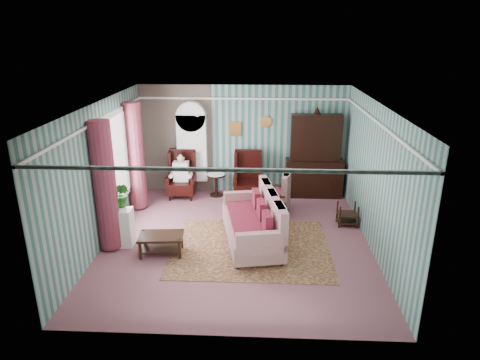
{
  "coord_description": "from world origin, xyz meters",
  "views": [
    {
      "loc": [
        0.46,
        -8.12,
        4.24
      ],
      "look_at": [
        0.04,
        0.6,
        1.16
      ],
      "focal_mm": 32.0,
      "sensor_mm": 36.0,
      "label": 1
    }
  ],
  "objects_px": {
    "nest_table": "(347,214)",
    "plant_stand": "(119,227)",
    "wingback_right": "(248,176)",
    "wingback_left": "(181,175)",
    "seated_woman": "(181,176)",
    "dresser_hutch": "(315,153)",
    "round_side_table": "(216,185)",
    "bookcase": "(192,153)",
    "floral_armchair": "(273,196)",
    "coffee_table": "(162,244)",
    "sofa": "(252,220)"
  },
  "relations": [
    {
      "from": "nest_table",
      "to": "sofa",
      "type": "relative_size",
      "value": 0.24
    },
    {
      "from": "round_side_table",
      "to": "plant_stand",
      "type": "xyz_separation_m",
      "value": [
        -1.7,
        -2.9,
        0.1
      ]
    },
    {
      "from": "coffee_table",
      "to": "round_side_table",
      "type": "bearing_deg",
      "value": 76.68
    },
    {
      "from": "bookcase",
      "to": "wingback_left",
      "type": "height_order",
      "value": "bookcase"
    },
    {
      "from": "bookcase",
      "to": "plant_stand",
      "type": "height_order",
      "value": "bookcase"
    },
    {
      "from": "wingback_left",
      "to": "seated_woman",
      "type": "bearing_deg",
      "value": 0.0
    },
    {
      "from": "dresser_hutch",
      "to": "round_side_table",
      "type": "bearing_deg",
      "value": -177.36
    },
    {
      "from": "wingback_left",
      "to": "seated_woman",
      "type": "distance_m",
      "value": 0.04
    },
    {
      "from": "wingback_right",
      "to": "floral_armchair",
      "type": "distance_m",
      "value": 1.16
    },
    {
      "from": "wingback_left",
      "to": "floral_armchair",
      "type": "xyz_separation_m",
      "value": [
        2.38,
        -0.95,
        -0.19
      ]
    },
    {
      "from": "plant_stand",
      "to": "wingback_right",
      "type": "bearing_deg",
      "value": 47.16
    },
    {
      "from": "seated_woman",
      "to": "plant_stand",
      "type": "xyz_separation_m",
      "value": [
        -0.8,
        -2.75,
        -0.19
      ]
    },
    {
      "from": "seated_woman",
      "to": "nest_table",
      "type": "height_order",
      "value": "seated_woman"
    },
    {
      "from": "dresser_hutch",
      "to": "coffee_table",
      "type": "xyz_separation_m",
      "value": [
        -3.36,
        -3.35,
        -0.97
      ]
    },
    {
      "from": "round_side_table",
      "to": "nest_table",
      "type": "distance_m",
      "value": 3.6
    },
    {
      "from": "bookcase",
      "to": "sofa",
      "type": "xyz_separation_m",
      "value": [
        1.66,
        -2.92,
        -0.6
      ]
    },
    {
      "from": "wingback_right",
      "to": "coffee_table",
      "type": "relative_size",
      "value": 1.44
    },
    {
      "from": "nest_table",
      "to": "plant_stand",
      "type": "xyz_separation_m",
      "value": [
        -4.87,
        -1.2,
        0.13
      ]
    },
    {
      "from": "wingback_left",
      "to": "seated_woman",
      "type": "height_order",
      "value": "wingback_left"
    },
    {
      "from": "plant_stand",
      "to": "floral_armchair",
      "type": "height_order",
      "value": "floral_armchair"
    },
    {
      "from": "dresser_hutch",
      "to": "nest_table",
      "type": "relative_size",
      "value": 4.37
    },
    {
      "from": "wingback_left",
      "to": "round_side_table",
      "type": "height_order",
      "value": "wingback_left"
    },
    {
      "from": "wingback_left",
      "to": "wingback_right",
      "type": "xyz_separation_m",
      "value": [
        1.75,
        0.0,
        0.0
      ]
    },
    {
      "from": "sofa",
      "to": "coffee_table",
      "type": "bearing_deg",
      "value": 96.53
    },
    {
      "from": "sofa",
      "to": "coffee_table",
      "type": "distance_m",
      "value": 1.89
    },
    {
      "from": "floral_armchair",
      "to": "sofa",
      "type": "bearing_deg",
      "value": 174.29
    },
    {
      "from": "seated_woman",
      "to": "coffee_table",
      "type": "xyz_separation_m",
      "value": [
        0.14,
        -3.08,
        -0.38
      ]
    },
    {
      "from": "sofa",
      "to": "coffee_table",
      "type": "height_order",
      "value": "sofa"
    },
    {
      "from": "wingback_left",
      "to": "nest_table",
      "type": "bearing_deg",
      "value": -20.85
    },
    {
      "from": "plant_stand",
      "to": "coffee_table",
      "type": "bearing_deg",
      "value": -19.32
    },
    {
      "from": "dresser_hutch",
      "to": "plant_stand",
      "type": "bearing_deg",
      "value": -144.92
    },
    {
      "from": "seated_woman",
      "to": "floral_armchair",
      "type": "relative_size",
      "value": 1.36
    },
    {
      "from": "bookcase",
      "to": "coffee_table",
      "type": "height_order",
      "value": "bookcase"
    },
    {
      "from": "dresser_hutch",
      "to": "wingback_left",
      "type": "xyz_separation_m",
      "value": [
        -3.5,
        -0.27,
        -0.55
      ]
    },
    {
      "from": "plant_stand",
      "to": "floral_armchair",
      "type": "xyz_separation_m",
      "value": [
        3.18,
        1.8,
        0.03
      ]
    },
    {
      "from": "wingback_left",
      "to": "wingback_right",
      "type": "bearing_deg",
      "value": 0.0
    },
    {
      "from": "seated_woman",
      "to": "plant_stand",
      "type": "relative_size",
      "value": 1.47
    },
    {
      "from": "nest_table",
      "to": "sofa",
      "type": "xyz_separation_m",
      "value": [
        -2.16,
        -0.98,
        0.25
      ]
    },
    {
      "from": "dresser_hutch",
      "to": "coffee_table",
      "type": "relative_size",
      "value": 2.73
    },
    {
      "from": "nest_table",
      "to": "coffee_table",
      "type": "distance_m",
      "value": 4.22
    },
    {
      "from": "round_side_table",
      "to": "sofa",
      "type": "relative_size",
      "value": 0.27
    },
    {
      "from": "nest_table",
      "to": "bookcase",
      "type": "bearing_deg",
      "value": 153.08
    },
    {
      "from": "plant_stand",
      "to": "floral_armchair",
      "type": "relative_size",
      "value": 0.92
    },
    {
      "from": "sofa",
      "to": "floral_armchair",
      "type": "relative_size",
      "value": 2.61
    },
    {
      "from": "bookcase",
      "to": "round_side_table",
      "type": "distance_m",
      "value": 1.07
    },
    {
      "from": "coffee_table",
      "to": "wingback_left",
      "type": "bearing_deg",
      "value": 92.52
    },
    {
      "from": "dresser_hutch",
      "to": "wingback_left",
      "type": "distance_m",
      "value": 3.55
    },
    {
      "from": "floral_armchair",
      "to": "coffee_table",
      "type": "relative_size",
      "value": 1.0
    },
    {
      "from": "dresser_hutch",
      "to": "floral_armchair",
      "type": "height_order",
      "value": "dresser_hutch"
    },
    {
      "from": "sofa",
      "to": "floral_armchair",
      "type": "distance_m",
      "value": 1.65
    }
  ]
}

